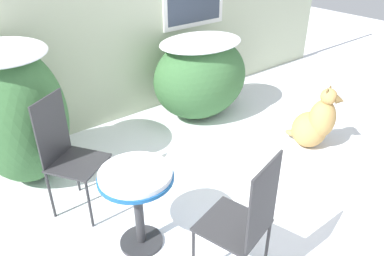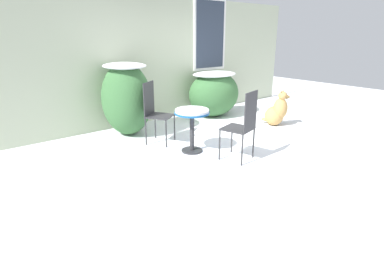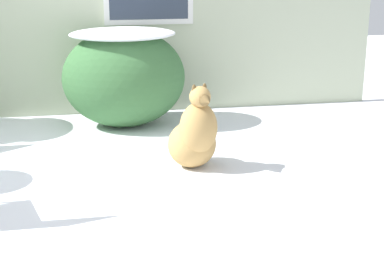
# 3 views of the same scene
# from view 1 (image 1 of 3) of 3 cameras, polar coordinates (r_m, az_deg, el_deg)

# --- Properties ---
(ground_plane) EXTENTS (16.00, 16.00, 0.00)m
(ground_plane) POSITION_cam_1_polar(r_m,az_deg,el_deg) (3.64, 6.02, -11.23)
(ground_plane) COLOR white
(house_wall) EXTENTS (8.00, 0.10, 2.73)m
(house_wall) POSITION_cam_1_polar(r_m,az_deg,el_deg) (4.70, -12.04, 16.78)
(house_wall) COLOR #B2BC9E
(house_wall) RESTS_ON ground_plane
(shrub_left) EXTENTS (0.92, 1.08, 1.40)m
(shrub_left) POSITION_cam_1_polar(r_m,az_deg,el_deg) (3.96, -25.18, 2.16)
(shrub_left) COLOR #386638
(shrub_left) RESTS_ON ground_plane
(shrub_middle) EXTENTS (1.32, 0.99, 1.07)m
(shrub_middle) POSITION_cam_1_polar(r_m,az_deg,el_deg) (4.91, 1.32, 8.04)
(shrub_middle) COLOR #386638
(shrub_middle) RESTS_ON ground_plane
(patio_table) EXTENTS (0.58, 0.58, 0.73)m
(patio_table) POSITION_cam_1_polar(r_m,az_deg,el_deg) (2.90, -8.43, -8.97)
(patio_table) COLOR #2D2D30
(patio_table) RESTS_ON ground_plane
(patio_chair_near_table) EXTENTS (0.59, 0.59, 1.10)m
(patio_chair_near_table) POSITION_cam_1_polar(r_m,az_deg,el_deg) (3.41, -18.46, -3.45)
(patio_chair_near_table) COLOR #2D2D30
(patio_chair_near_table) RESTS_ON ground_plane
(patio_chair_far_side) EXTENTS (0.52, 0.52, 1.10)m
(patio_chair_far_side) POSITION_cam_1_polar(r_m,az_deg,el_deg) (2.61, 8.08, -13.69)
(patio_chair_far_side) COLOR #2D2D30
(patio_chair_far_side) RESTS_ON ground_plane
(dog) EXTENTS (0.53, 0.59, 0.78)m
(dog) POSITION_cam_1_polar(r_m,az_deg,el_deg) (4.51, 18.18, 0.61)
(dog) COLOR tan
(dog) RESTS_ON ground_plane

